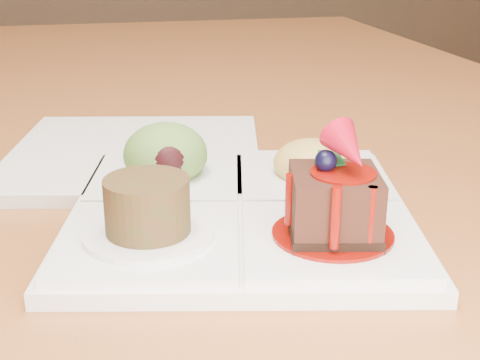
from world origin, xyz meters
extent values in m
cube|color=#9D5828|center=(0.00, 0.00, 0.73)|extent=(1.00, 1.80, 0.04)
cylinder|color=#9D5828|center=(0.44, 0.84, 0.35)|extent=(0.06, 0.06, 0.71)
cube|color=silver|center=(-0.03, -0.29, 0.76)|extent=(0.31, 0.31, 0.01)
cube|color=silver|center=(0.02, -0.37, 0.77)|extent=(0.14, 0.14, 0.01)
cube|color=silver|center=(-0.11, -0.34, 0.77)|extent=(0.14, 0.14, 0.01)
cube|color=silver|center=(-0.08, -0.22, 0.77)|extent=(0.14, 0.14, 0.01)
cube|color=silver|center=(0.04, -0.25, 0.77)|extent=(0.14, 0.14, 0.01)
cylinder|color=#6B0904|center=(0.02, -0.37, 0.77)|extent=(0.08, 0.08, 0.00)
cube|color=black|center=(0.02, -0.37, 0.77)|extent=(0.07, 0.07, 0.01)
cube|color=black|center=(0.02, -0.37, 0.79)|extent=(0.07, 0.07, 0.04)
cylinder|color=#6B0904|center=(0.02, -0.37, 0.81)|extent=(0.04, 0.04, 0.00)
sphere|color=black|center=(0.01, -0.36, 0.82)|extent=(0.01, 0.01, 0.01)
cone|color=maroon|center=(0.02, -0.37, 0.83)|extent=(0.03, 0.05, 0.04)
cube|color=#104018|center=(0.02, -0.36, 0.82)|extent=(0.01, 0.02, 0.01)
cube|color=#104018|center=(0.01, -0.35, 0.82)|extent=(0.02, 0.02, 0.01)
cylinder|color=#6B0904|center=(0.01, -0.40, 0.79)|extent=(0.01, 0.01, 0.04)
cylinder|color=#6B0904|center=(0.03, -0.40, 0.79)|extent=(0.01, 0.01, 0.04)
cylinder|color=#6B0904|center=(-0.01, -0.36, 0.79)|extent=(0.01, 0.01, 0.04)
cylinder|color=silver|center=(-0.11, -0.34, 0.77)|extent=(0.09, 0.09, 0.00)
cylinder|color=#492214|center=(-0.11, -0.34, 0.79)|extent=(0.06, 0.06, 0.04)
cylinder|color=#4F2C11|center=(-0.11, -0.34, 0.80)|extent=(0.05, 0.05, 0.00)
ellipsoid|color=#548034|center=(-0.08, -0.22, 0.78)|extent=(0.07, 0.07, 0.05)
ellipsoid|color=black|center=(-0.08, -0.24, 0.79)|extent=(0.04, 0.03, 0.03)
ellipsoid|color=#CB8F49|center=(0.04, -0.25, 0.78)|extent=(0.07, 0.07, 0.04)
cube|color=#CD680F|center=(0.06, -0.24, 0.78)|extent=(0.02, 0.02, 0.02)
cube|color=#567519|center=(0.05, -0.23, 0.78)|extent=(0.02, 0.02, 0.01)
cube|color=#CD680F|center=(0.04, -0.23, 0.78)|extent=(0.02, 0.02, 0.02)
cube|color=#567519|center=(0.03, -0.24, 0.78)|extent=(0.02, 0.02, 0.01)
cube|color=#CD680F|center=(0.03, -0.26, 0.78)|extent=(0.02, 0.02, 0.01)
cube|color=#567519|center=(0.04, -0.26, 0.78)|extent=(0.02, 0.02, 0.02)
cube|color=#CD680F|center=(0.05, -0.25, 0.78)|extent=(0.02, 0.02, 0.02)
cube|color=silver|center=(-0.10, -0.13, 0.76)|extent=(0.28, 0.28, 0.01)
camera|label=1|loc=(-0.13, -0.76, 0.97)|focal=50.00mm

